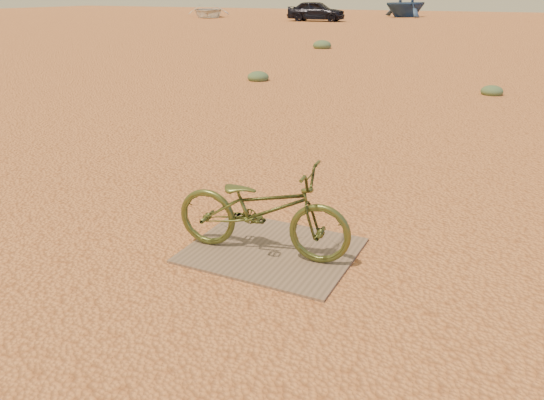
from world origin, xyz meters
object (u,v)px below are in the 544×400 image
at_px(car, 316,11).
at_px(plywood_board, 272,250).
at_px(bicycle, 262,209).
at_px(boat_near_left, 208,11).
at_px(boat_far_left, 406,3).

bearing_deg(car, plywood_board, -164.25).
xyz_separation_m(plywood_board, bicycle, (-0.05, -0.09, 0.41)).
relative_size(plywood_board, boat_near_left, 0.28).
xyz_separation_m(car, boat_far_left, (4.45, 9.25, 0.43)).
distance_m(bicycle, car, 37.25).
distance_m(plywood_board, boat_far_left, 44.89).
xyz_separation_m(bicycle, car, (-13.17, 34.85, 0.29)).
height_order(plywood_board, boat_near_left, boat_near_left).
bearing_deg(car, boat_near_left, 76.40).
distance_m(plywood_board, boat_near_left, 43.30).
xyz_separation_m(boat_near_left, boat_far_left, (14.81, 7.70, 0.63)).
relative_size(bicycle, boat_near_left, 0.31).
bearing_deg(boat_far_left, plywood_board, -45.86).
xyz_separation_m(plywood_board, boat_far_left, (-8.77, 44.02, 1.13)).
height_order(plywood_board, car, car).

